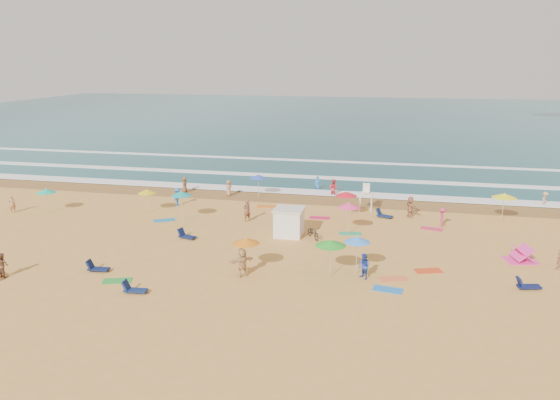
# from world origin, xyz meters

# --- Properties ---
(ground) EXTENTS (220.00, 220.00, 0.00)m
(ground) POSITION_xyz_m (0.00, 0.00, 0.00)
(ground) COLOR gold
(ground) RESTS_ON ground
(ocean) EXTENTS (220.00, 140.00, 0.18)m
(ocean) POSITION_xyz_m (0.00, 84.00, 0.00)
(ocean) COLOR #0C4756
(ocean) RESTS_ON ground
(wet_sand) EXTENTS (220.00, 220.00, 0.00)m
(wet_sand) POSITION_xyz_m (0.00, 12.50, 0.01)
(wet_sand) COLOR olive
(wet_sand) RESTS_ON ground
(surf_foam) EXTENTS (200.00, 18.70, 0.05)m
(surf_foam) POSITION_xyz_m (0.00, 21.32, 0.10)
(surf_foam) COLOR white
(surf_foam) RESTS_ON ground
(cabana) EXTENTS (2.00, 2.00, 2.00)m
(cabana) POSITION_xyz_m (0.04, 1.37, 1.00)
(cabana) COLOR white
(cabana) RESTS_ON ground
(cabana_roof) EXTENTS (2.20, 2.20, 0.12)m
(cabana_roof) POSITION_xyz_m (0.04, 1.37, 2.06)
(cabana_roof) COLOR silver
(cabana_roof) RESTS_ON cabana
(bicycle) EXTENTS (1.52, 1.82, 0.94)m
(bicycle) POSITION_xyz_m (1.94, 1.07, 0.47)
(bicycle) COLOR black
(bicycle) RESTS_ON ground
(lifeguard_stand) EXTENTS (1.20, 1.20, 2.10)m
(lifeguard_stand) POSITION_xyz_m (5.24, 9.54, 1.05)
(lifeguard_stand) COLOR white
(lifeguard_stand) RESTS_ON ground
(beach_umbrellas) EXTENTS (55.47, 27.29, 0.78)m
(beach_umbrellas) POSITION_xyz_m (3.47, 0.42, 2.11)
(beach_umbrellas) COLOR #16B387
(beach_umbrellas) RESTS_ON ground
(loungers) EXTENTS (43.90, 19.28, 0.34)m
(loungers) POSITION_xyz_m (9.69, -2.93, 0.17)
(loungers) COLOR #0D1945
(loungers) RESTS_ON ground
(towels) EXTENTS (30.35, 23.84, 0.03)m
(towels) POSITION_xyz_m (0.19, -1.30, 0.01)
(towels) COLOR #BE5217
(towels) RESTS_ON ground
(beachgoers) EXTENTS (47.42, 27.26, 2.10)m
(beachgoers) POSITION_xyz_m (-0.55, 4.18, 0.81)
(beachgoers) COLOR brown
(beachgoers) RESTS_ON ground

